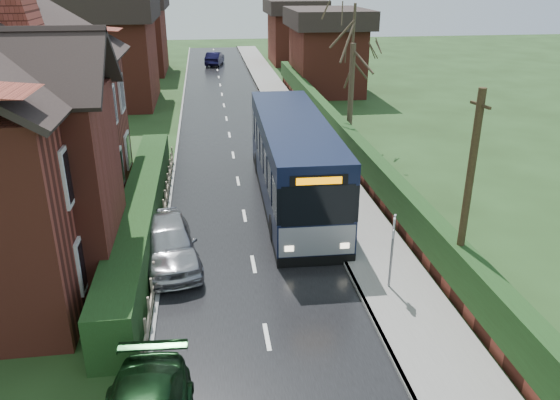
{
  "coord_description": "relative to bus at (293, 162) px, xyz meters",
  "views": [
    {
      "loc": [
        -1.29,
        -14.05,
        9.07
      ],
      "look_at": [
        1.07,
        3.21,
        1.8
      ],
      "focal_mm": 35.0,
      "sensor_mm": 36.0,
      "label": 1
    }
  ],
  "objects": [
    {
      "name": "ground",
      "position": [
        -2.2,
        -7.37,
        -1.76
      ],
      "size": [
        140.0,
        140.0,
        0.0
      ],
      "primitive_type": "plane",
      "color": "#2A4F21",
      "rests_on": "ground"
    },
    {
      "name": "road",
      "position": [
        -2.2,
        2.63,
        -1.75
      ],
      "size": [
        6.0,
        100.0,
        0.02
      ],
      "primitive_type": "cube",
      "color": "black",
      "rests_on": "ground"
    },
    {
      "name": "pavement",
      "position": [
        2.05,
        2.63,
        -1.69
      ],
      "size": [
        2.5,
        100.0,
        0.14
      ],
      "primitive_type": "cube",
      "color": "slate",
      "rests_on": "ground"
    },
    {
      "name": "kerb_right",
      "position": [
        0.85,
        2.63,
        -1.69
      ],
      "size": [
        0.12,
        100.0,
        0.14
      ],
      "primitive_type": "cube",
      "color": "gray",
      "rests_on": "ground"
    },
    {
      "name": "kerb_left",
      "position": [
        -5.25,
        2.63,
        -1.71
      ],
      "size": [
        0.12,
        100.0,
        0.1
      ],
      "primitive_type": "cube",
      "color": "gray",
      "rests_on": "ground"
    },
    {
      "name": "front_hedge",
      "position": [
        -6.1,
        -2.37,
        -0.96
      ],
      "size": [
        1.2,
        16.0,
        1.6
      ],
      "primitive_type": "cube",
      "color": "black",
      "rests_on": "ground"
    },
    {
      "name": "picket_fence",
      "position": [
        -5.35,
        -2.37,
        -1.31
      ],
      "size": [
        0.1,
        16.0,
        0.9
      ],
      "primitive_type": null,
      "color": "gray",
      "rests_on": "ground"
    },
    {
      "name": "right_wall_hedge",
      "position": [
        3.6,
        2.63,
        -0.74
      ],
      "size": [
        0.6,
        50.0,
        1.8
      ],
      "color": "maroon",
      "rests_on": "ground"
    },
    {
      "name": "bus",
      "position": [
        0.0,
        0.0,
        0.0
      ],
      "size": [
        2.92,
        11.74,
        3.55
      ],
      "rotation": [
        0.0,
        0.0,
        -0.02
      ],
      "color": "black",
      "rests_on": "ground"
    },
    {
      "name": "car_silver",
      "position": [
        -5.0,
        -4.82,
        -0.99
      ],
      "size": [
        2.53,
        4.73,
        1.53
      ],
      "primitive_type": "imported",
      "rotation": [
        0.0,
        0.0,
        0.17
      ],
      "color": "#A9A9AD",
      "rests_on": "ground"
    },
    {
      "name": "car_distant",
      "position": [
        -2.35,
        38.1,
        -1.07
      ],
      "size": [
        2.21,
        4.36,
        1.37
      ],
      "primitive_type": "imported",
      "rotation": [
        0.0,
        0.0,
        2.95
      ],
      "color": "black",
      "rests_on": "ground"
    },
    {
      "name": "bus_stop_sign",
      "position": [
        1.8,
        -7.51,
        -0.1
      ],
      "size": [
        0.2,
        0.37,
        2.52
      ],
      "rotation": [
        0.0,
        0.0,
        -0.41
      ],
      "color": "slate",
      "rests_on": "ground"
    },
    {
      "name": "telegraph_pole",
      "position": [
        3.6,
        -8.18,
        1.45
      ],
      "size": [
        0.22,
        0.82,
        6.34
      ],
      "rotation": [
        0.0,
        0.0,
        0.15
      ],
      "color": "black",
      "rests_on": "ground"
    },
    {
      "name": "tree_right_far",
      "position": [
        4.38,
        7.53,
        4.26
      ],
      "size": [
        4.17,
        4.17,
        8.06
      ],
      "color": "#3C3023",
      "rests_on": "ground"
    },
    {
      "name": "tree_house_side",
      "position": [
        -12.58,
        6.37,
        4.85
      ],
      "size": [
        3.89,
        3.89,
        8.85
      ],
      "color": "#3E3024",
      "rests_on": "ground"
    }
  ]
}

